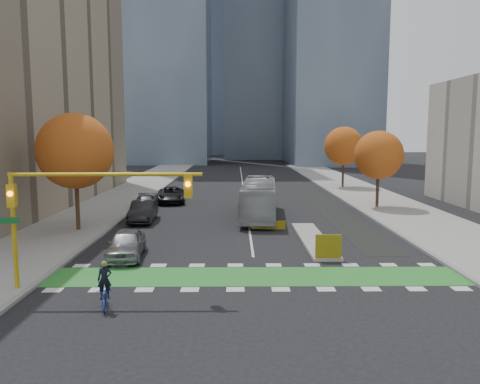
{
  "coord_description": "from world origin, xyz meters",
  "views": [
    {
      "loc": [
        -0.99,
        -20.26,
        6.84
      ],
      "look_at": [
        -0.69,
        10.17,
        3.0
      ],
      "focal_mm": 35.0,
      "sensor_mm": 36.0,
      "label": 1
    }
  ],
  "objects_px": {
    "tree_west": "(75,151)",
    "parked_car_b": "(143,211)",
    "parked_car_d": "(171,195)",
    "cyclist": "(105,293)",
    "bus": "(259,198)",
    "traffic_signal_west": "(73,199)",
    "tree_east_near": "(379,155)",
    "parked_car_a": "(126,244)",
    "hazard_board": "(328,246)",
    "tree_east_far": "(344,146)",
    "parked_car_c": "(145,203)"
  },
  "relations": [
    {
      "from": "tree_east_near",
      "to": "parked_car_c",
      "type": "relative_size",
      "value": 1.5
    },
    {
      "from": "hazard_board",
      "to": "tree_east_near",
      "type": "height_order",
      "value": "tree_east_near"
    },
    {
      "from": "bus",
      "to": "traffic_signal_west",
      "type": "bearing_deg",
      "value": -112.03
    },
    {
      "from": "bus",
      "to": "parked_car_b",
      "type": "relative_size",
      "value": 2.29
    },
    {
      "from": "parked_car_b",
      "to": "hazard_board",
      "type": "bearing_deg",
      "value": -45.38
    },
    {
      "from": "tree_east_far",
      "to": "parked_car_d",
      "type": "bearing_deg",
      "value": -148.01
    },
    {
      "from": "traffic_signal_west",
      "to": "parked_car_c",
      "type": "xyz_separation_m",
      "value": [
        -1.07,
        21.1,
        -3.35
      ]
    },
    {
      "from": "tree_east_near",
      "to": "parked_car_c",
      "type": "height_order",
      "value": "tree_east_near"
    },
    {
      "from": "parked_car_b",
      "to": "parked_car_d",
      "type": "xyz_separation_m",
      "value": [
        0.81,
        10.0,
        -0.04
      ]
    },
    {
      "from": "cyclist",
      "to": "parked_car_a",
      "type": "xyz_separation_m",
      "value": [
        -0.91,
        7.57,
        0.14
      ]
    },
    {
      "from": "parked_car_b",
      "to": "traffic_signal_west",
      "type": "bearing_deg",
      "value": -91.42
    },
    {
      "from": "hazard_board",
      "to": "tree_west",
      "type": "distance_m",
      "value": 18.44
    },
    {
      "from": "bus",
      "to": "tree_west",
      "type": "bearing_deg",
      "value": -153.11
    },
    {
      "from": "parked_car_a",
      "to": "tree_east_far",
      "type": "bearing_deg",
      "value": 55.2
    },
    {
      "from": "tree_west",
      "to": "parked_car_d",
      "type": "height_order",
      "value": "tree_west"
    },
    {
      "from": "parked_car_a",
      "to": "parked_car_c",
      "type": "height_order",
      "value": "parked_car_a"
    },
    {
      "from": "parked_car_c",
      "to": "cyclist",
      "type": "bearing_deg",
      "value": -88.02
    },
    {
      "from": "hazard_board",
      "to": "cyclist",
      "type": "relative_size",
      "value": 0.73
    },
    {
      "from": "tree_west",
      "to": "traffic_signal_west",
      "type": "bearing_deg",
      "value": -71.98
    },
    {
      "from": "traffic_signal_west",
      "to": "parked_car_d",
      "type": "xyz_separation_m",
      "value": [
        0.56,
        26.1,
        -3.26
      ]
    },
    {
      "from": "cyclist",
      "to": "hazard_board",
      "type": "bearing_deg",
      "value": 21.1
    },
    {
      "from": "cyclist",
      "to": "bus",
      "type": "distance_m",
      "value": 21.17
    },
    {
      "from": "hazard_board",
      "to": "traffic_signal_west",
      "type": "bearing_deg",
      "value": -158.45
    },
    {
      "from": "cyclist",
      "to": "tree_west",
      "type": "bearing_deg",
      "value": 99.32
    },
    {
      "from": "cyclist",
      "to": "parked_car_c",
      "type": "xyz_separation_m",
      "value": [
        -2.9,
        23.16,
        0.04
      ]
    },
    {
      "from": "tree_west",
      "to": "bus",
      "type": "height_order",
      "value": "tree_west"
    },
    {
      "from": "parked_car_a",
      "to": "bus",
      "type": "bearing_deg",
      "value": 53.13
    },
    {
      "from": "tree_east_near",
      "to": "parked_car_b",
      "type": "bearing_deg",
      "value": -162.37
    },
    {
      "from": "tree_east_far",
      "to": "parked_car_d",
      "type": "xyz_separation_m",
      "value": [
        -19.87,
        -12.41,
        -4.47
      ]
    },
    {
      "from": "traffic_signal_west",
      "to": "parked_car_b",
      "type": "distance_m",
      "value": 16.42
    },
    {
      "from": "bus",
      "to": "parked_car_a",
      "type": "height_order",
      "value": "bus"
    },
    {
      "from": "traffic_signal_west",
      "to": "bus",
      "type": "bearing_deg",
      "value": 63.67
    },
    {
      "from": "hazard_board",
      "to": "parked_car_d",
      "type": "height_order",
      "value": "parked_car_d"
    },
    {
      "from": "hazard_board",
      "to": "tree_east_near",
      "type": "distance_m",
      "value": 19.93
    },
    {
      "from": "traffic_signal_west",
      "to": "parked_car_d",
      "type": "bearing_deg",
      "value": 88.77
    },
    {
      "from": "tree_east_far",
      "to": "tree_west",
      "type": "bearing_deg",
      "value": -133.3
    },
    {
      "from": "tree_east_far",
      "to": "parked_car_d",
      "type": "distance_m",
      "value": 23.85
    },
    {
      "from": "cyclist",
      "to": "parked_car_b",
      "type": "height_order",
      "value": "cyclist"
    },
    {
      "from": "tree_west",
      "to": "parked_car_a",
      "type": "relative_size",
      "value": 1.81
    },
    {
      "from": "traffic_signal_west",
      "to": "parked_car_b",
      "type": "bearing_deg",
      "value": 90.87
    },
    {
      "from": "parked_car_a",
      "to": "parked_car_d",
      "type": "height_order",
      "value": "parked_car_a"
    },
    {
      "from": "tree_west",
      "to": "parked_car_b",
      "type": "xyz_separation_m",
      "value": [
        3.83,
        3.59,
        -4.8
      ]
    },
    {
      "from": "tree_west",
      "to": "parked_car_b",
      "type": "relative_size",
      "value": 1.67
    },
    {
      "from": "parked_car_d",
      "to": "tree_west",
      "type": "bearing_deg",
      "value": -116.01
    },
    {
      "from": "tree_east_far",
      "to": "cyclist",
      "type": "relative_size",
      "value": 3.99
    },
    {
      "from": "tree_west",
      "to": "parked_car_a",
      "type": "distance_m",
      "value": 9.86
    },
    {
      "from": "tree_east_near",
      "to": "traffic_signal_west",
      "type": "relative_size",
      "value": 0.83
    },
    {
      "from": "tree_east_far",
      "to": "traffic_signal_west",
      "type": "height_order",
      "value": "tree_east_far"
    },
    {
      "from": "tree_east_far",
      "to": "parked_car_b",
      "type": "distance_m",
      "value": 30.81
    },
    {
      "from": "tree_east_far",
      "to": "parked_car_b",
      "type": "height_order",
      "value": "tree_east_far"
    }
  ]
}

